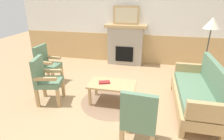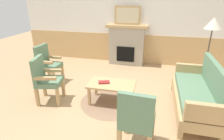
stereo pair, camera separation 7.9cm
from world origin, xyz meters
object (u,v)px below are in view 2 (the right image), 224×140
couch (197,94)px  armchair_by_window_left (45,78)px  coffee_table (112,86)px  armchair_front_left (137,118)px  framed_picture (127,15)px  fireplace (127,44)px  floor_lamp_by_couch (213,28)px  book_on_table (104,82)px  armchair_near_fireplace (47,62)px

couch → armchair_by_window_left: size_ratio=1.84×
coffee_table → armchair_by_window_left: bearing=-169.1°
couch → armchair_front_left: (-1.02, -1.21, 0.14)m
framed_picture → armchair_by_window_left: 3.16m
armchair_by_window_left → armchair_front_left: (1.99, -0.90, 0.00)m
fireplace → floor_lamp_by_couch: 2.57m
fireplace → book_on_table: 2.47m
book_on_table → floor_lamp_by_couch: (2.16, 1.22, 1.00)m
framed_picture → coffee_table: size_ratio=0.83×
book_on_table → armchair_by_window_left: size_ratio=0.23×
coffee_table → armchair_near_fireplace: bearing=162.0°
book_on_table → armchair_near_fireplace: (-1.68, 0.61, 0.08)m
book_on_table → armchair_front_left: armchair_front_left is taller
fireplace → framed_picture: size_ratio=1.62×
coffee_table → framed_picture: bearing=92.4°
couch → armchair_near_fireplace: size_ratio=1.84×
coffee_table → armchair_front_left: bearing=-61.1°
book_on_table → armchair_by_window_left: 1.22m
fireplace → couch: 2.99m
fireplace → book_on_table: size_ratio=5.75×
couch → coffee_table: (-1.66, -0.05, -0.01)m
coffee_table → couch: bearing=1.6°
couch → coffee_table: bearing=-178.4°
book_on_table → coffee_table: bearing=3.1°
armchair_near_fireplace → armchair_front_left: 3.04m
book_on_table → armchair_by_window_left: (-1.19, -0.25, 0.08)m
floor_lamp_by_couch → armchair_by_window_left: bearing=-156.3°
couch → armchair_by_window_left: bearing=-174.2°
fireplace → armchair_near_fireplace: 2.54m
armchair_near_fireplace → armchair_front_left: size_ratio=1.00×
framed_picture → couch: (1.76, -2.40, -1.16)m
framed_picture → armchair_by_window_left: (-1.25, -2.71, -1.02)m
framed_picture → fireplace: bearing=-90.0°
couch → floor_lamp_by_couch: size_ratio=1.07×
book_on_table → floor_lamp_by_couch: size_ratio=0.13×
armchair_near_fireplace → fireplace: bearing=46.9°
coffee_table → armchair_by_window_left: size_ratio=0.98×
armchair_front_left → fireplace: bearing=101.7°
couch → armchair_near_fireplace: same height
couch → coffee_table: 1.66m
coffee_table → armchair_front_left: (0.64, -1.16, 0.15)m
coffee_table → book_on_table: 0.18m
framed_picture → armchair_front_left: size_ratio=0.82×
armchair_near_fireplace → armchair_by_window_left: same height
framed_picture → armchair_by_window_left: bearing=-114.7°
armchair_front_left → floor_lamp_by_couch: floor_lamp_by_couch is taller
armchair_front_left → framed_picture: bearing=101.7°
couch → armchair_front_left: same height
framed_picture → couch: 3.20m
book_on_table → armchair_near_fireplace: bearing=160.1°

